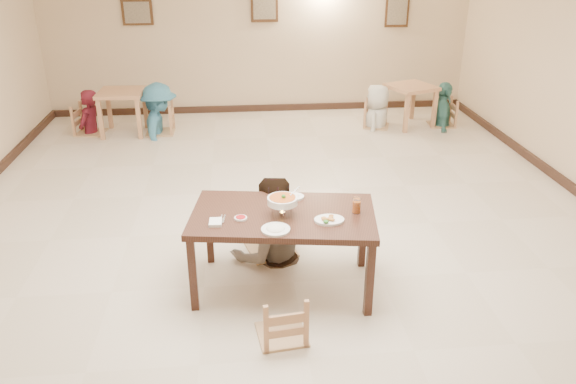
{
  "coord_description": "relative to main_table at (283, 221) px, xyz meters",
  "views": [
    {
      "loc": [
        -0.52,
        -5.8,
        3.14
      ],
      "look_at": [
        -0.02,
        -0.68,
        0.79
      ],
      "focal_mm": 35.0,
      "sensor_mm": 36.0,
      "label": 1
    }
  ],
  "objects": [
    {
      "name": "floor",
      "position": [
        0.11,
        1.16,
        -0.72
      ],
      "size": [
        10.0,
        10.0,
        0.0
      ],
      "primitive_type": "plane",
      "color": "beige",
      "rests_on": "ground"
    },
    {
      "name": "wall_back",
      "position": [
        0.11,
        6.16,
        0.78
      ],
      "size": [
        10.0,
        0.0,
        10.0
      ],
      "primitive_type": "plane",
      "rotation": [
        1.57,
        0.0,
        0.0
      ],
      "color": "beige",
      "rests_on": "floor"
    },
    {
      "name": "baseboard_back",
      "position": [
        0.11,
        6.13,
        -0.66
      ],
      "size": [
        8.0,
        0.06,
        0.12
      ],
      "primitive_type": "cube",
      "color": "#321F16",
      "rests_on": "floor"
    },
    {
      "name": "picture_a",
      "position": [
        -2.09,
        6.11,
        1.18
      ],
      "size": [
        0.55,
        0.04,
        0.45
      ],
      "color": "#3E2413",
      "rests_on": "wall_back"
    },
    {
      "name": "picture_b",
      "position": [
        0.21,
        6.11,
        1.28
      ],
      "size": [
        0.5,
        0.04,
        0.6
      ],
      "color": "#3E2413",
      "rests_on": "wall_back"
    },
    {
      "name": "picture_c",
      "position": [
        2.71,
        6.11,
        1.13
      ],
      "size": [
        0.45,
        0.04,
        0.55
      ],
      "color": "#3E2413",
      "rests_on": "wall_back"
    },
    {
      "name": "main_table",
      "position": [
        0.0,
        0.0,
        0.0
      ],
      "size": [
        1.82,
        1.2,
        0.8
      ],
      "rotation": [
        0.0,
        0.0,
        -0.15
      ],
      "color": "#3E2117",
      "rests_on": "floor"
    },
    {
      "name": "chair_far",
      "position": [
        -0.07,
        0.69,
        -0.2
      ],
      "size": [
        0.48,
        0.48,
        1.03
      ],
      "rotation": [
        0.0,
        0.0,
        0.26
      ],
      "color": "tan",
      "rests_on": "floor"
    },
    {
      "name": "chair_near",
      "position": [
        -0.08,
        -0.76,
        -0.28
      ],
      "size": [
        0.41,
        0.41,
        0.87
      ],
      "rotation": [
        0.0,
        0.0,
        3.26
      ],
      "color": "tan",
      "rests_on": "floor"
    },
    {
      "name": "main_diner",
      "position": [
        -0.08,
        0.61,
        0.18
      ],
      "size": [
        1.01,
        0.86,
        1.8
      ],
      "primitive_type": "imported",
      "rotation": [
        0.0,
        0.0,
        3.37
      ],
      "color": "gray",
      "rests_on": "floor"
    },
    {
      "name": "curry_warmer",
      "position": [
        -0.01,
        -0.04,
        0.23
      ],
      "size": [
        0.31,
        0.28,
        0.25
      ],
      "color": "silver",
      "rests_on": "main_table"
    },
    {
      "name": "rice_plate_far",
      "position": [
        0.11,
        0.33,
        0.09
      ],
      "size": [
        0.26,
        0.26,
        0.06
      ],
      "color": "white",
      "rests_on": "main_table"
    },
    {
      "name": "rice_plate_near",
      "position": [
        -0.09,
        -0.33,
        0.09
      ],
      "size": [
        0.26,
        0.26,
        0.06
      ],
      "color": "white",
      "rests_on": "main_table"
    },
    {
      "name": "fried_plate",
      "position": [
        0.4,
        -0.2,
        0.1
      ],
      "size": [
        0.27,
        0.27,
        0.06
      ],
      "color": "white",
      "rests_on": "main_table"
    },
    {
      "name": "chili_dish",
      "position": [
        -0.39,
        -0.08,
        0.09
      ],
      "size": [
        0.12,
        0.12,
        0.02
      ],
      "color": "white",
      "rests_on": "main_table"
    },
    {
      "name": "napkin_cutlery",
      "position": [
        -0.62,
        -0.15,
        0.1
      ],
      "size": [
        0.15,
        0.23,
        0.03
      ],
      "color": "white",
      "rests_on": "main_table"
    },
    {
      "name": "drink_glass",
      "position": [
        0.68,
        -0.05,
        0.15
      ],
      "size": [
        0.08,
        0.08,
        0.15
      ],
      "color": "white",
      "rests_on": "main_table"
    },
    {
      "name": "bg_table_left",
      "position": [
        -2.33,
        4.98,
        -0.1
      ],
      "size": [
        0.78,
        0.78,
        0.75
      ],
      "rotation": [
        0.0,
        0.0,
        -0.03
      ],
      "color": "tan",
      "rests_on": "floor"
    },
    {
      "name": "bg_table_right",
      "position": [
        2.74,
        4.93,
        -0.11
      ],
      "size": [
        0.95,
        0.95,
        0.74
      ],
      "rotation": [
        0.0,
        0.0,
        0.36
      ],
      "color": "tan",
      "rests_on": "floor"
    },
    {
      "name": "bg_chair_ll",
      "position": [
        -2.93,
        5.03,
        -0.23
      ],
      "size": [
        0.46,
        0.46,
        0.98
      ],
      "rotation": [
        0.0,
        0.0,
        1.41
      ],
      "color": "tan",
      "rests_on": "floor"
    },
    {
      "name": "bg_chair_lr",
      "position": [
        -1.72,
        4.93,
        -0.22
      ],
      "size": [
        0.47,
        0.47,
        1.0
      ],
      "rotation": [
        0.0,
        0.0,
        -1.58
      ],
      "color": "tan",
      "rests_on": "floor"
    },
    {
      "name": "bg_chair_rl",
      "position": [
        2.13,
        4.92,
        -0.26
      ],
      "size": [
        0.43,
        0.43,
        0.92
      ],
      "rotation": [
        0.0,
        0.0,
        1.25
      ],
      "color": "tan",
      "rests_on": "floor"
    },
    {
      "name": "bg_chair_rr",
      "position": [
        3.34,
        4.88,
        -0.25
      ],
      "size": [
        0.44,
        0.44,
        0.93
      ],
      "rotation": [
        0.0,
        0.0,
        -1.65
      ],
      "color": "tan",
      "rests_on": "floor"
    },
    {
      "name": "bg_diner_a",
      "position": [
        -2.93,
        5.03,
        0.05
      ],
      "size": [
        0.52,
        0.64,
        1.54
      ],
      "primitive_type": "imported",
      "rotation": [
        0.0,
        0.0,
        4.42
      ],
      "color": "#581320",
      "rests_on": "floor"
    },
    {
      "name": "bg_diner_b",
      "position": [
        -1.72,
        4.93,
        0.16
      ],
      "size": [
        0.66,
        1.14,
        1.76
      ],
      "primitive_type": "imported",
      "rotation": [
        0.0,
        0.0,
        1.58
      ],
      "color": "teal",
      "rests_on": "floor"
    },
    {
      "name": "bg_diner_c",
      "position": [
        2.13,
        4.92,
        0.05
      ],
      "size": [
        0.76,
        0.89,
        1.54
      ],
      "primitive_type": "imported",
      "rotation": [
        0.0,
        0.0,
        4.27
      ],
      "color": "silver",
      "rests_on": "floor"
    },
    {
      "name": "bg_diner_d",
      "position": [
        3.34,
        4.88,
        0.08
      ],
      "size": [
        0.58,
        0.99,
        1.59
      ],
      "primitive_type": "imported",
      "rotation": [
        0.0,
        0.0,
        1.35
      ],
      "color": "teal",
      "rests_on": "floor"
    }
  ]
}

